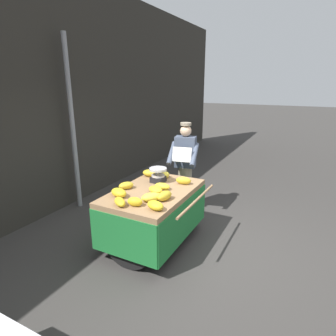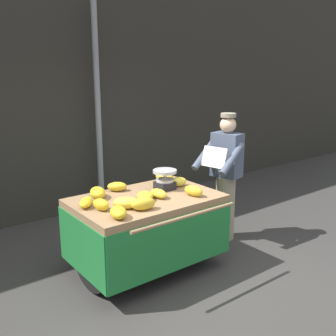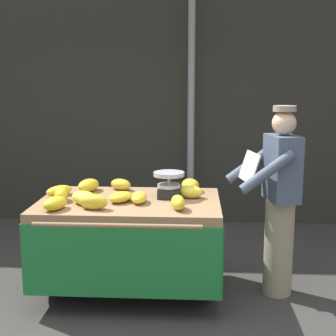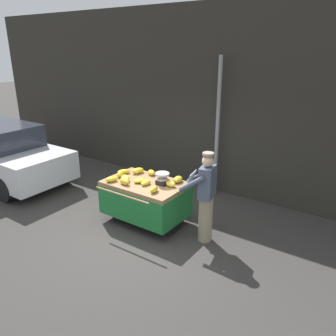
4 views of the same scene
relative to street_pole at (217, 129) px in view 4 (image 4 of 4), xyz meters
name	(u,v)px [view 4 (image 4 of 4)]	position (x,y,z in m)	size (l,w,h in m)	color
ground_plane	(131,238)	(-0.36, -2.72, -1.63)	(60.00, 60.00, 0.00)	#383533
back_wall	(212,102)	(-0.36, 0.35, 0.56)	(16.00, 0.24, 4.38)	#2D2B26
street_pole	(217,129)	(0.00, 0.00, 0.00)	(0.09, 0.09, 3.26)	gray
banana_cart	(145,193)	(-0.52, -2.05, -0.99)	(1.62, 1.24, 0.88)	#93704C
weighing_scale	(162,179)	(-0.17, -1.94, -0.63)	(0.28, 0.28, 0.24)	black
banana_bunch_0	(178,179)	(0.02, -1.67, -0.69)	(0.17, 0.26, 0.12)	gold
banana_bunch_1	(124,181)	(-0.77, -2.37, -0.68)	(0.13, 0.25, 0.13)	gold
banana_bunch_2	(112,179)	(-1.08, -2.41, -0.69)	(0.15, 0.25, 0.11)	gold
banana_bunch_3	(140,181)	(-0.59, -2.12, -0.70)	(0.17, 0.25, 0.09)	gold
banana_bunch_4	(171,184)	(0.02, -1.94, -0.69)	(0.15, 0.22, 0.11)	yellow
banana_bunch_5	(154,189)	(-0.08, -2.34, -0.69)	(0.11, 0.24, 0.12)	gold
banana_bunch_6	(125,178)	(-0.88, -2.23, -0.69)	(0.16, 0.27, 0.12)	yellow
banana_bunch_7	(138,171)	(-0.95, -1.74, -0.69)	(0.16, 0.27, 0.12)	gold
banana_bunch_8	(151,173)	(-0.66, -1.66, -0.69)	(0.14, 0.23, 0.11)	gold
banana_bunch_9	(120,174)	(-1.11, -2.12, -0.69)	(0.12, 0.20, 0.12)	gold
banana_bunch_10	(146,183)	(-0.42, -2.15, -0.70)	(0.13, 0.24, 0.10)	yellow
banana_bunch_11	(124,172)	(-1.19, -1.93, -0.70)	(0.13, 0.27, 0.10)	gold
vendor_person	(206,197)	(0.81, -1.97, -0.76)	(0.65, 0.60, 1.71)	gray
parked_car	(3,154)	(-5.07, -2.38, -0.88)	(3.90, 1.75, 1.51)	silver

